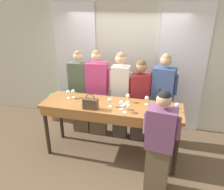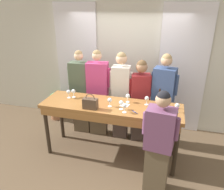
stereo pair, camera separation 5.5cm
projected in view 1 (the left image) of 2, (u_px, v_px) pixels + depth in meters
The scene contains 24 objects.
ground_plane at pixel (111, 153), 4.19m from camera, with size 18.00×18.00×0.00m, color brown.
wall_back at pixel (126, 64), 4.85m from camera, with size 12.00×0.06×2.80m.
curtain_panel_left at pixel (76, 64), 5.08m from camera, with size 0.97×0.03×2.69m.
curtain_panel_right at pixel (181, 71), 4.55m from camera, with size 0.97×0.03×2.69m.
tasting_bar at pixel (111, 111), 3.81m from camera, with size 2.44×0.71×1.04m.
wine_bottle at pixel (159, 100), 3.68m from camera, with size 0.07×0.07×0.32m.
handbag at pixel (90, 103), 3.60m from camera, with size 0.24×0.12×0.27m.
wine_glass_front_left at pixel (121, 103), 3.57m from camera, with size 0.08×0.08×0.16m.
wine_glass_front_mid at pixel (128, 96), 3.83m from camera, with size 0.08×0.08×0.16m.
wine_glass_front_right at pixel (147, 98), 3.74m from camera, with size 0.08×0.08×0.16m.
wine_glass_center_left at pixel (68, 92), 3.99m from camera, with size 0.08×0.08×0.16m.
wine_glass_center_mid at pixel (110, 100), 3.67m from camera, with size 0.08×0.08×0.16m.
wine_glass_center_right at pixel (125, 106), 3.47m from camera, with size 0.08×0.08×0.16m.
wine_glass_back_left at pixel (177, 106), 3.49m from camera, with size 0.08×0.08×0.16m.
wine_glass_back_mid at pixel (73, 92), 4.02m from camera, with size 0.08×0.08×0.16m.
napkin at pixel (125, 105), 3.76m from camera, with size 0.17×0.17×0.00m.
pen at pixel (135, 112), 3.52m from camera, with size 0.11×0.09×0.01m.
guest_olive_jacket at pixel (80, 92), 4.60m from camera, with size 0.52×0.25×1.81m.
guest_pink_top at pixel (97, 93), 4.51m from camera, with size 0.54×0.28×1.84m.
guest_cream_sweater at pixel (120, 95), 4.39m from camera, with size 0.46×0.27×1.82m.
guest_striped_shirt at pixel (140, 100), 4.32m from camera, with size 0.48×0.32×1.70m.
guest_navy_coat at pixel (162, 100), 4.21m from camera, with size 0.51×0.34×1.84m.
host_pouring at pixel (160, 143), 3.09m from camera, with size 0.51×0.32×1.64m.
potted_plant at pixel (55, 105), 5.32m from camera, with size 0.33×0.33×0.68m.
Camera 1 is at (0.86, -3.30, 2.68)m, focal length 35.00 mm.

